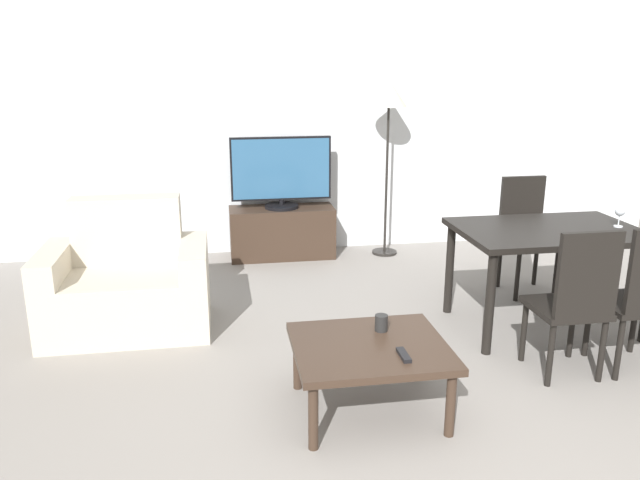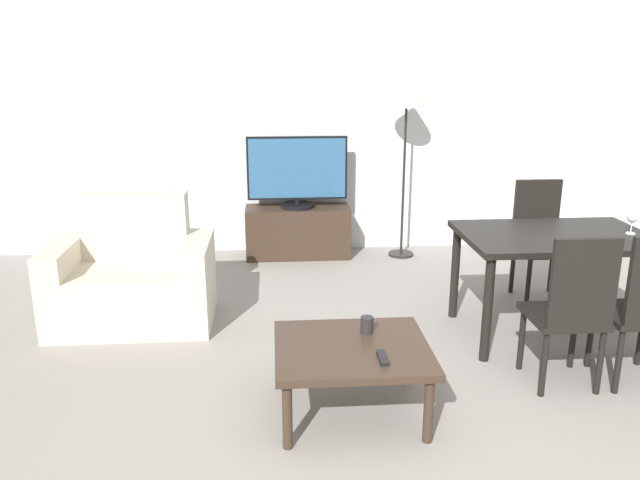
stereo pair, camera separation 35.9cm
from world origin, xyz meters
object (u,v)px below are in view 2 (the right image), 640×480
object	(u,v)px
armchair	(133,280)
dining_chair_near	(572,307)
tv	(297,172)
coffee_table	(352,354)
cup_white_near	(367,325)
dining_chair_far	(539,235)
remote_primary	(383,358)
floor_lamp	(406,104)
dining_table	(555,247)
wine_glass_left	(632,219)
tv_stand	(298,232)

from	to	relation	value
armchair	dining_chair_near	bearing A→B (deg)	-23.96
armchair	tv	xyz separation A→B (m)	(1.24, 1.47, 0.50)
coffee_table	cup_white_near	distance (m)	0.21
dining_chair_far	coffee_table	bearing A→B (deg)	-136.17
remote_primary	coffee_table	bearing A→B (deg)	127.88
floor_lamp	remote_primary	size ratio (longest dim) A/B	11.06
dining_table	wine_glass_left	distance (m)	0.52
dining_table	coffee_table	bearing A→B (deg)	-148.74
dining_table	floor_lamp	distance (m)	2.14
dining_chair_near	wine_glass_left	size ratio (longest dim) A/B	6.35
armchair	dining_chair_near	size ratio (longest dim) A/B	1.20
coffee_table	dining_chair_far	bearing A→B (deg)	43.83
dining_chair_far	remote_primary	size ratio (longest dim) A/B	6.18
remote_primary	cup_white_near	distance (m)	0.33
tv_stand	wine_glass_left	size ratio (longest dim) A/B	6.75
dining_chair_far	wine_glass_left	bearing A→B (deg)	-70.92
dining_table	wine_glass_left	size ratio (longest dim) A/B	8.47
dining_chair_near	floor_lamp	bearing A→B (deg)	99.25
cup_white_near	tv_stand	bearing A→B (deg)	95.78
armchair	cup_white_near	size ratio (longest dim) A/B	12.20
armchair	wine_glass_left	xyz separation A→B (m)	(3.36, -0.50, 0.51)
armchair	dining_chair_near	xyz separation A→B (m)	(2.66, -1.18, 0.19)
coffee_table	tv	bearing A→B (deg)	93.43
coffee_table	dining_chair_far	size ratio (longest dim) A/B	0.87
coffee_table	cup_white_near	xyz separation A→B (m)	(0.10, 0.16, 0.09)
cup_white_near	wine_glass_left	xyz separation A→B (m)	(1.85, 0.69, 0.39)
armchair	coffee_table	bearing A→B (deg)	-43.74
floor_lamp	wine_glass_left	distance (m)	2.31
tv_stand	dining_chair_far	xyz separation A→B (m)	(1.86, -1.21, 0.26)
wine_glass_left	floor_lamp	bearing A→B (deg)	120.37
tv_stand	floor_lamp	xyz separation A→B (m)	(1.00, -0.06, 1.20)
tv_stand	tv	xyz separation A→B (m)	(0.00, -0.00, 0.58)
remote_primary	wine_glass_left	bearing A→B (deg)	29.12
coffee_table	dining_chair_far	distance (m)	2.34
dining_table	cup_white_near	size ratio (longest dim) A/B	13.51
dining_chair_near	remote_primary	xyz separation A→B (m)	(-1.12, -0.34, -0.10)
dining_chair_far	floor_lamp	size ratio (longest dim) A/B	0.56
coffee_table	wine_glass_left	distance (m)	2.18
coffee_table	remote_primary	xyz separation A→B (m)	(0.13, -0.17, 0.06)
cup_white_near	dining_chair_near	bearing A→B (deg)	0.46
dining_chair_far	floor_lamp	bearing A→B (deg)	126.82
floor_lamp	coffee_table	bearing A→B (deg)	-106.74
coffee_table	remote_primary	size ratio (longest dim) A/B	5.38
tv	dining_chair_near	world-z (taller)	tv
tv	dining_chair_far	world-z (taller)	tv
dining_chair_near	cup_white_near	size ratio (longest dim) A/B	10.13
tv	dining_table	size ratio (longest dim) A/B	0.76
dining_chair_near	dining_chair_far	size ratio (longest dim) A/B	1.00
dining_chair_near	wine_glass_left	bearing A→B (deg)	44.15
coffee_table	dining_chair_near	world-z (taller)	dining_chair_near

